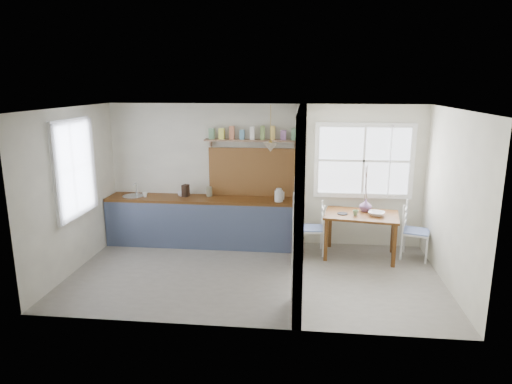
# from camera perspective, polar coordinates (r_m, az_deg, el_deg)

# --- Properties ---
(floor) EXTENTS (5.80, 3.20, 0.01)m
(floor) POSITION_cam_1_polar(r_m,az_deg,el_deg) (7.34, -0.20, -10.31)
(floor) COLOR #6C665C
(floor) RESTS_ON ground
(ceiling) EXTENTS (5.80, 3.20, 0.01)m
(ceiling) POSITION_cam_1_polar(r_m,az_deg,el_deg) (6.72, -0.21, 10.41)
(ceiling) COLOR silver
(ceiling) RESTS_ON walls
(walls) EXTENTS (5.81, 3.21, 2.60)m
(walls) POSITION_cam_1_polar(r_m,az_deg,el_deg) (6.92, -0.20, -0.40)
(walls) COLOR silver
(walls) RESTS_ON floor
(partition) EXTENTS (0.12, 3.20, 2.60)m
(partition) POSITION_cam_1_polar(r_m,az_deg,el_deg) (6.90, 5.64, 0.78)
(partition) COLOR silver
(partition) RESTS_ON floor
(kitchen_window) EXTENTS (0.10, 1.16, 1.50)m
(kitchen_window) POSITION_cam_1_polar(r_m,az_deg,el_deg) (7.70, -21.96, 2.71)
(kitchen_window) COLOR white
(kitchen_window) RESTS_ON walls
(nook_window) EXTENTS (1.76, 0.10, 1.30)m
(nook_window) POSITION_cam_1_polar(r_m,az_deg,el_deg) (8.41, 13.33, 3.81)
(nook_window) COLOR white
(nook_window) RESTS_ON walls
(counter) EXTENTS (3.50, 0.60, 0.90)m
(counter) POSITION_cam_1_polar(r_m,az_deg,el_deg) (8.59, -6.72, -3.56)
(counter) COLOR #502710
(counter) RESTS_ON floor
(sink) EXTENTS (0.40, 0.40, 0.02)m
(sink) POSITION_cam_1_polar(r_m,az_deg,el_deg) (8.83, -15.09, -0.55)
(sink) COLOR silver
(sink) RESTS_ON counter
(backsplash) EXTENTS (1.65, 0.03, 0.90)m
(backsplash) POSITION_cam_1_polar(r_m,az_deg,el_deg) (8.46, -0.39, 2.50)
(backsplash) COLOR brown
(backsplash) RESTS_ON walls
(shelf) EXTENTS (1.75, 0.20, 0.21)m
(shelf) POSITION_cam_1_polar(r_m,az_deg,el_deg) (8.27, -0.46, 6.87)
(shelf) COLOR #966F53
(shelf) RESTS_ON walls
(pendant_lamp) EXTENTS (0.26, 0.26, 0.16)m
(pendant_lamp) POSITION_cam_1_polar(r_m,az_deg,el_deg) (7.92, 1.81, 5.63)
(pendant_lamp) COLOR beige
(pendant_lamp) RESTS_ON ceiling
(utensil_rail) EXTENTS (0.02, 0.50, 0.02)m
(utensil_rail) POSITION_cam_1_polar(r_m,az_deg,el_deg) (7.72, 5.05, 2.15)
(utensil_rail) COLOR silver
(utensil_rail) RESTS_ON partition
(dining_table) EXTENTS (1.34, 0.99, 0.77)m
(dining_table) POSITION_cam_1_polar(r_m,az_deg,el_deg) (8.15, 12.90, -5.30)
(dining_table) COLOR #502710
(dining_table) RESTS_ON floor
(chair_left) EXTENTS (0.45, 0.45, 0.92)m
(chair_left) POSITION_cam_1_polar(r_m,az_deg,el_deg) (8.14, 6.98, -4.50)
(chair_left) COLOR silver
(chair_left) RESTS_ON floor
(chair_right) EXTENTS (0.56, 0.56, 0.97)m
(chair_right) POSITION_cam_1_polar(r_m,az_deg,el_deg) (8.31, 19.38, -4.63)
(chair_right) COLOR silver
(chair_right) RESTS_ON floor
(kettle) EXTENTS (0.24, 0.22, 0.24)m
(kettle) POSITION_cam_1_polar(r_m,az_deg,el_deg) (8.11, 2.86, -0.37)
(kettle) COLOR silver
(kettle) RESTS_ON counter
(mug_a) EXTENTS (0.09, 0.09, 0.09)m
(mug_a) POSITION_cam_1_polar(r_m,az_deg,el_deg) (8.69, -13.70, -0.33)
(mug_a) COLOR white
(mug_a) RESTS_ON counter
(mug_b) EXTENTS (0.14, 0.14, 0.09)m
(mug_b) POSITION_cam_1_polar(r_m,az_deg,el_deg) (8.61, -9.36, -0.21)
(mug_b) COLOR silver
(mug_b) RESTS_ON counter
(knife_block) EXTENTS (0.13, 0.16, 0.22)m
(knife_block) POSITION_cam_1_polar(r_m,az_deg,el_deg) (8.57, -8.79, 0.18)
(knife_block) COLOR black
(knife_block) RESTS_ON counter
(jar) EXTENTS (0.14, 0.14, 0.17)m
(jar) POSITION_cam_1_polar(r_m,az_deg,el_deg) (8.54, -5.86, 0.05)
(jar) COLOR #7B7659
(jar) RESTS_ON counter
(towel_magenta) EXTENTS (0.02, 0.03, 0.60)m
(towel_magenta) POSITION_cam_1_polar(r_m,az_deg,el_deg) (8.10, 4.68, -5.92)
(towel_magenta) COLOR #CE144C
(towel_magenta) RESTS_ON counter
(towel_orange) EXTENTS (0.02, 0.03, 0.50)m
(towel_orange) POSITION_cam_1_polar(r_m,az_deg,el_deg) (8.10, 4.67, -6.12)
(towel_orange) COLOR #CB4C09
(towel_orange) RESTS_ON counter
(bowl) EXTENTS (0.34, 0.34, 0.07)m
(bowl) POSITION_cam_1_polar(r_m,az_deg,el_deg) (7.99, 14.83, -2.63)
(bowl) COLOR white
(bowl) RESTS_ON dining_table
(table_cup) EXTENTS (0.11, 0.11, 0.09)m
(table_cup) POSITION_cam_1_polar(r_m,az_deg,el_deg) (7.92, 12.32, -2.55)
(table_cup) COLOR gray
(table_cup) RESTS_ON dining_table
(plate) EXTENTS (0.18, 0.18, 0.01)m
(plate) POSITION_cam_1_polar(r_m,az_deg,el_deg) (7.96, 10.75, -2.67)
(plate) COLOR black
(plate) RESTS_ON dining_table
(vase) EXTENTS (0.26, 0.26, 0.22)m
(vase) POSITION_cam_1_polar(r_m,az_deg,el_deg) (8.18, 13.53, -1.63)
(vase) COLOR #6F4973
(vase) RESTS_ON dining_table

